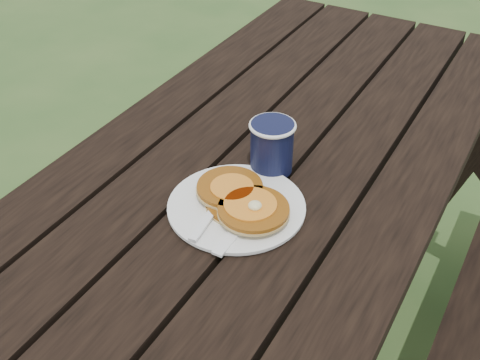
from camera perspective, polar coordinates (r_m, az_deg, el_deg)
The scene contains 6 objects.
picnic_table at distance 1.51m, azimuth 1.43°, elevation -10.27°, with size 1.36×1.80×0.75m.
plate at distance 1.13m, azimuth -0.34°, elevation -2.59°, with size 0.25×0.25×0.01m, color white.
pancake_stack at distance 1.11m, azimuth 0.19°, elevation -1.95°, with size 0.20×0.16×0.04m.
knife at distance 1.08m, azimuth 0.17°, elevation -4.20°, with size 0.02×0.18×0.01m, color white.
fork at distance 1.08m, azimuth -3.27°, elevation -3.91°, with size 0.03×0.16×0.01m, color white, non-canonical shape.
coffee_cup at distance 1.20m, azimuth 3.05°, elevation 3.43°, with size 0.09×0.09×0.11m.
Camera 1 is at (0.47, -0.91, 1.48)m, focal length 45.00 mm.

